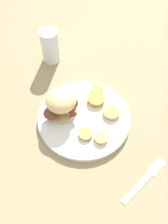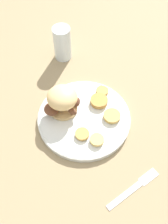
{
  "view_description": "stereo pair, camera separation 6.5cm",
  "coord_description": "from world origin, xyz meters",
  "px_view_note": "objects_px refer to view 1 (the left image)",
  "views": [
    {
      "loc": [
        0.33,
        -0.26,
        0.68
      ],
      "look_at": [
        0.0,
        0.0,
        0.04
      ],
      "focal_mm": 42.0,
      "sensor_mm": 36.0,
      "label": 1
    },
    {
      "loc": [
        0.37,
        -0.21,
        0.68
      ],
      "look_at": [
        0.0,
        0.0,
        0.04
      ],
      "focal_mm": 42.0,
      "sensor_mm": 36.0,
      "label": 2
    }
  ],
  "objects_px": {
    "dinner_plate": "(84,118)",
    "drinking_glass": "(50,46)",
    "sandwich": "(61,103)",
    "fork": "(145,180)"
  },
  "relations": [
    {
      "from": "dinner_plate",
      "to": "fork",
      "type": "height_order",
      "value": "dinner_plate"
    },
    {
      "from": "dinner_plate",
      "to": "drinking_glass",
      "type": "relative_size",
      "value": 2.28
    },
    {
      "from": "sandwich",
      "to": "dinner_plate",
      "type": "bearing_deg",
      "value": 36.89
    },
    {
      "from": "dinner_plate",
      "to": "drinking_glass",
      "type": "height_order",
      "value": "drinking_glass"
    },
    {
      "from": "sandwich",
      "to": "drinking_glass",
      "type": "bearing_deg",
      "value": 152.93
    },
    {
      "from": "sandwich",
      "to": "fork",
      "type": "distance_m",
      "value": 0.31
    },
    {
      "from": "dinner_plate",
      "to": "fork",
      "type": "bearing_deg",
      "value": 2.08
    },
    {
      "from": "drinking_glass",
      "to": "dinner_plate",
      "type": "bearing_deg",
      "value": -14.22
    },
    {
      "from": "dinner_plate",
      "to": "drinking_glass",
      "type": "distance_m",
      "value": 0.29
    },
    {
      "from": "dinner_plate",
      "to": "sandwich",
      "type": "bearing_deg",
      "value": -143.11
    }
  ]
}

